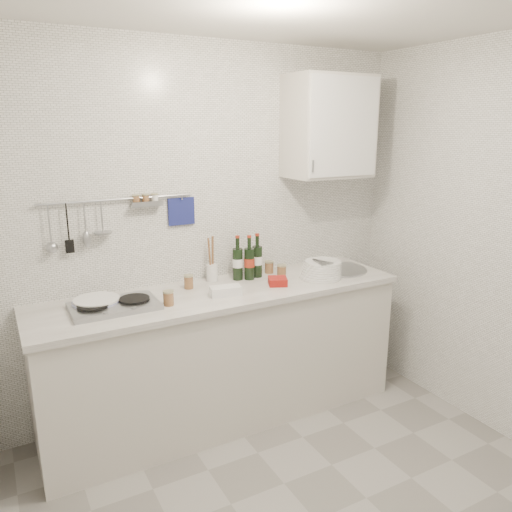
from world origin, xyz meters
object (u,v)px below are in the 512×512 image
(wall_cabinet, at_px, (329,127))
(utensil_crock, at_px, (212,270))
(wine_bottles, at_px, (248,257))
(plate_stack_hob, at_px, (95,303))
(plate_stack_sink, at_px, (322,270))

(wall_cabinet, bearing_deg, utensil_crock, 173.70)
(wall_cabinet, xyz_separation_m, wine_bottles, (-0.63, 0.03, -0.87))
(plate_stack_hob, bearing_deg, wall_cabinet, 1.56)
(plate_stack_sink, height_order, utensil_crock, utensil_crock)
(plate_stack_hob, height_order, wine_bottles, wine_bottles)
(utensil_crock, bearing_deg, plate_stack_sink, -21.56)
(wall_cabinet, bearing_deg, plate_stack_hob, -178.44)
(wall_cabinet, bearing_deg, wine_bottles, 177.55)
(plate_stack_hob, xyz_separation_m, wine_bottles, (1.06, 0.07, 0.13))
(utensil_crock, bearing_deg, plate_stack_hob, -169.99)
(wall_cabinet, height_order, utensil_crock, wall_cabinet)
(plate_stack_sink, xyz_separation_m, utensil_crock, (-0.72, 0.28, 0.02))
(plate_stack_sink, bearing_deg, utensil_crock, 158.44)
(wall_cabinet, bearing_deg, plate_stack_sink, -130.59)
(wall_cabinet, height_order, plate_stack_sink, wall_cabinet)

